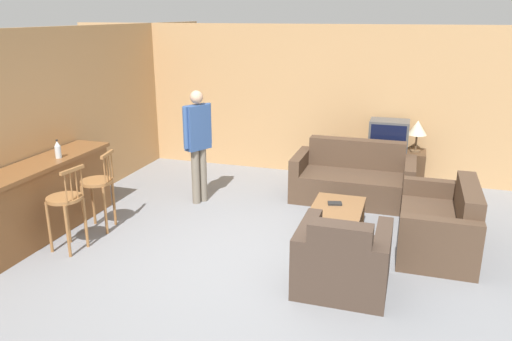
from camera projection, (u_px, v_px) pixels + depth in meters
The scene contains 16 objects.
ground_plane at pixel (249, 263), 5.79m from camera, with size 24.00×24.00×0.00m, color gray.
wall_back at pixel (314, 101), 8.74m from camera, with size 9.40×0.08×2.60m.
wall_left at pixel (80, 115), 7.51m from camera, with size 0.08×8.67×2.60m.
bar_counter at pixel (44, 198), 6.45m from camera, with size 0.55×2.29×0.97m.
bar_chair_near at pixel (66, 205), 5.94m from camera, with size 0.47×0.47×1.07m.
bar_chair_mid at pixel (98, 187), 6.54m from camera, with size 0.49×0.49×1.07m.
couch_far at pixel (353, 180), 7.71m from camera, with size 1.81×0.94×0.88m.
armchair_near at pixel (342, 261), 5.17m from camera, with size 0.94×0.90×0.86m.
loveseat_right at pixel (441, 225), 6.06m from camera, with size 0.87×1.53×0.84m.
coffee_table at pixel (337, 210), 6.45m from camera, with size 0.65×0.91×0.39m.
tv_unit at pixel (386, 168), 8.31m from camera, with size 1.21×0.53×0.62m.
tv at pixel (389, 135), 8.14m from camera, with size 0.62×0.45×0.49m.
bottle at pixel (58, 150), 6.47m from camera, with size 0.08×0.08×0.24m.
book_on_table at pixel (335, 203), 6.50m from camera, with size 0.20×0.16×0.02m.
table_lamp at pixel (418, 128), 7.98m from camera, with size 0.30×0.30×0.51m.
person_by_window at pixel (198, 140), 7.38m from camera, with size 0.32×0.47×1.71m.
Camera 1 is at (1.64, -4.93, 2.77)m, focal length 35.00 mm.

